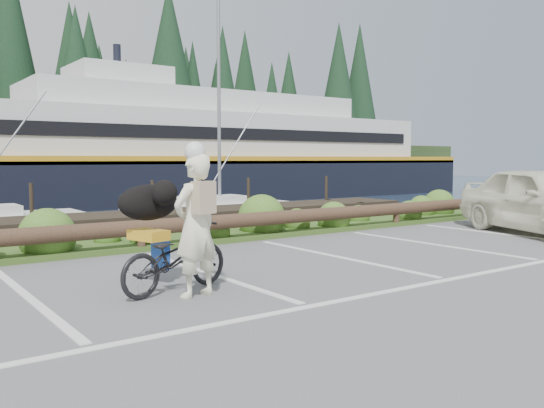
% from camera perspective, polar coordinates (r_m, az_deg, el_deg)
% --- Properties ---
extents(ground, '(72.00, 72.00, 0.00)m').
position_cam_1_polar(ground, '(7.23, 1.72, -9.50)').
color(ground, '#565759').
extents(vegetation_strip, '(34.00, 1.60, 0.10)m').
position_cam_1_polar(vegetation_strip, '(11.80, -14.12, -3.90)').
color(vegetation_strip, '#3D5B21').
rests_on(vegetation_strip, ground).
extents(log_rail, '(32.00, 0.30, 0.60)m').
position_cam_1_polar(log_rail, '(11.17, -12.80, -4.61)').
color(log_rail, '#443021').
rests_on(log_rail, ground).
extents(bicycle, '(1.82, 1.01, 0.91)m').
position_cam_1_polar(bicycle, '(7.69, -9.56, -5.27)').
color(bicycle, black).
rests_on(bicycle, ground).
extents(cyclist, '(0.75, 0.58, 1.82)m').
position_cam_1_polar(cyclist, '(7.32, -7.56, -2.13)').
color(cyclist, white).
rests_on(cyclist, ground).
extents(dog, '(0.62, 0.93, 0.49)m').
position_cam_1_polar(dog, '(8.03, -12.18, 0.15)').
color(dog, black).
rests_on(dog, bicycle).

